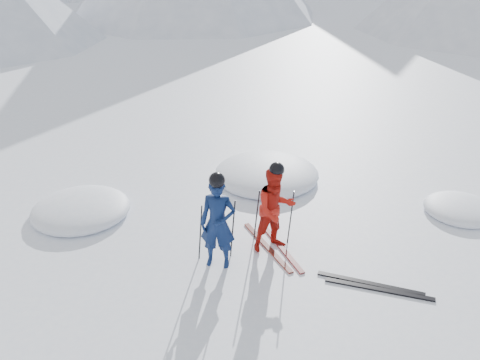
{
  "coord_description": "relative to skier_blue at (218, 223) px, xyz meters",
  "views": [
    {
      "loc": [
        -2.43,
        -7.58,
        5.19
      ],
      "look_at": [
        -2.09,
        0.5,
        1.1
      ],
      "focal_mm": 38.0,
      "sensor_mm": 36.0,
      "label": 1
    }
  ],
  "objects": [
    {
      "name": "ground",
      "position": [
        2.5,
        0.49,
        -0.81
      ],
      "size": [
        160.0,
        160.0,
        0.0
      ],
      "primitive_type": "plane",
      "color": "white",
      "rests_on": "ground"
    },
    {
      "name": "skier_blue",
      "position": [
        0.0,
        0.0,
        0.0
      ],
      "size": [
        0.66,
        0.5,
        1.62
      ],
      "primitive_type": "imported",
      "rotation": [
        0.0,
        0.0,
        -0.2
      ],
      "color": "#0B1C47",
      "rests_on": "ground"
    },
    {
      "name": "skier_red",
      "position": [
        0.99,
        0.46,
        -0.03
      ],
      "size": [
        0.92,
        0.83,
        1.57
      ],
      "primitive_type": "imported",
      "rotation": [
        0.0,
        0.0,
        0.37
      ],
      "color": "#B7180E",
      "rests_on": "ground"
    },
    {
      "name": "pole_blue_left",
      "position": [
        -0.3,
        0.15,
        -0.27
      ],
      "size": [
        0.11,
        0.08,
        1.08
      ],
      "primitive_type": "cylinder",
      "rotation": [
        0.05,
        0.08,
        0.0
      ],
      "color": "black",
      "rests_on": "ground"
    },
    {
      "name": "pole_blue_right",
      "position": [
        0.25,
        0.25,
        -0.27
      ],
      "size": [
        0.11,
        0.07,
        1.08
      ],
      "primitive_type": "cylinder",
      "rotation": [
        -0.04,
        0.08,
        0.0
      ],
      "color": "black",
      "rests_on": "ground"
    },
    {
      "name": "pole_red_left",
      "position": [
        0.69,
        0.71,
        -0.29
      ],
      "size": [
        0.11,
        0.09,
        1.04
      ],
      "primitive_type": "cylinder",
      "rotation": [
        0.06,
        0.08,
        0.0
      ],
      "color": "black",
      "rests_on": "ground"
    },
    {
      "name": "pole_red_right",
      "position": [
        1.29,
        0.61,
        -0.29
      ],
      "size": [
        0.11,
        0.08,
        1.04
      ],
      "primitive_type": "cylinder",
      "rotation": [
        -0.05,
        0.08,
        0.0
      ],
      "color": "black",
      "rests_on": "ground"
    },
    {
      "name": "ski_worn_left",
      "position": [
        0.87,
        0.46,
        -0.8
      ],
      "size": [
        0.75,
        1.6,
        0.03
      ],
      "primitive_type": "cube",
      "rotation": [
        0.0,
        0.0,
        0.4
      ],
      "color": "black",
      "rests_on": "ground"
    },
    {
      "name": "ski_worn_right",
      "position": [
        1.11,
        0.46,
        -0.8
      ],
      "size": [
        0.64,
        1.64,
        0.03
      ],
      "primitive_type": "cube",
      "rotation": [
        0.0,
        0.0,
        0.33
      ],
      "color": "black",
      "rests_on": "ground"
    },
    {
      "name": "ski_loose_a",
      "position": [
        2.43,
        -0.66,
        -0.8
      ],
      "size": [
        1.61,
        0.72,
        0.03
      ],
      "primitive_type": "cube",
      "rotation": [
        0.0,
        0.0,
        1.19
      ],
      "color": "black",
      "rests_on": "ground"
    },
    {
      "name": "ski_loose_b",
      "position": [
        2.53,
        -0.81,
        -0.8
      ],
      "size": [
        1.63,
        0.66,
        0.03
      ],
      "primitive_type": "cube",
      "rotation": [
        0.0,
        0.0,
        1.22
      ],
      "color": "black",
      "rests_on": "ground"
    },
    {
      "name": "snow_lumps",
      "position": [
        0.76,
        2.29,
        -0.81
      ],
      "size": [
        9.38,
        5.92,
        0.52
      ],
      "color": "white",
      "rests_on": "ground"
    }
  ]
}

